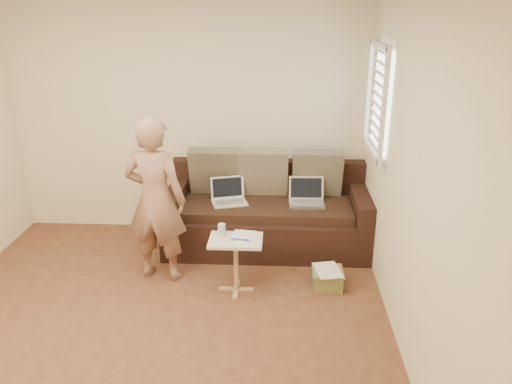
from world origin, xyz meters
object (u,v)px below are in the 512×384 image
at_px(side_table, 236,265).
at_px(striped_box, 327,278).
at_px(laptop_silver, 307,205).
at_px(drinking_glass, 222,230).
at_px(sofa, 267,210).
at_px(person, 156,200).
at_px(laptop_white, 230,203).

distance_m(side_table, striped_box, 0.89).
relative_size(laptop_silver, drinking_glass, 3.18).
relative_size(sofa, person, 1.35).
distance_m(person, striped_box, 1.80).
bearing_deg(sofa, striped_box, -54.68).
xyz_separation_m(drinking_glass, striped_box, (1.00, 0.04, -0.50)).
height_order(person, striped_box, person).
xyz_separation_m(laptop_silver, striped_box, (0.17, -0.81, -0.43)).
xyz_separation_m(laptop_silver, laptop_white, (-0.84, 0.00, 0.00)).
bearing_deg(striped_box, side_table, -173.40).
bearing_deg(drinking_glass, laptop_silver, 45.83).
distance_m(sofa, side_table, 1.00).
xyz_separation_m(sofa, person, (-1.03, -0.73, 0.39)).
relative_size(laptop_silver, laptop_white, 1.04).
bearing_deg(laptop_white, side_table, -97.68).
height_order(laptop_silver, person, person).
bearing_deg(drinking_glass, side_table, -23.48).
xyz_separation_m(sofa, side_table, (-0.26, -0.96, -0.16)).
relative_size(laptop_silver, person, 0.23).
distance_m(laptop_white, person, 0.97).
distance_m(laptop_silver, striped_box, 0.93).
bearing_deg(laptop_silver, drinking_glass, -136.08).
bearing_deg(laptop_silver, person, -157.20).
xyz_separation_m(sofa, drinking_glass, (-0.39, -0.90, 0.17)).
bearing_deg(person, drinking_glass, 174.64).
bearing_deg(laptop_white, striped_box, -55.42).
bearing_deg(sofa, drinking_glass, -113.52).
height_order(laptop_white, drinking_glass, drinking_glass).
height_order(laptop_silver, laptop_white, laptop_white).
distance_m(drinking_glass, striped_box, 1.12).
bearing_deg(person, laptop_silver, -145.42).
height_order(laptop_silver, drinking_glass, drinking_glass).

